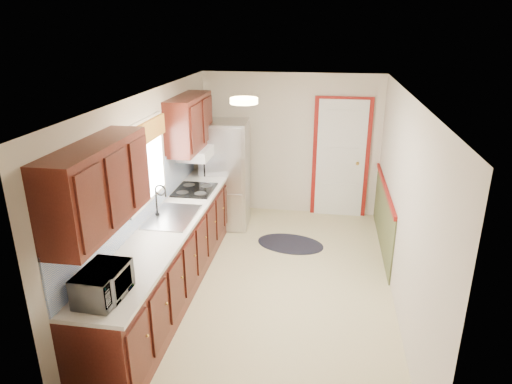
% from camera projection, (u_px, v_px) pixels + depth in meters
% --- Properties ---
extents(room_shell, '(3.20, 5.20, 2.52)m').
position_uv_depth(room_shell, '(273.00, 197.00, 5.43)').
color(room_shell, beige).
rests_on(room_shell, ground).
extents(kitchen_run, '(0.63, 4.00, 2.20)m').
position_uv_depth(kitchen_run, '(167.00, 230.00, 5.47)').
color(kitchen_run, '#3E130E').
rests_on(kitchen_run, ground).
extents(back_wall_trim, '(1.12, 2.30, 2.08)m').
position_uv_depth(back_wall_trim, '(349.00, 170.00, 7.44)').
color(back_wall_trim, maroon).
rests_on(back_wall_trim, ground).
extents(ceiling_fixture, '(0.30, 0.30, 0.06)m').
position_uv_depth(ceiling_fixture, '(244.00, 101.00, 4.88)').
color(ceiling_fixture, '#FFD88C').
rests_on(ceiling_fixture, room_shell).
extents(microwave, '(0.30, 0.51, 0.34)m').
position_uv_depth(microwave, '(102.00, 281.00, 3.83)').
color(microwave, white).
rests_on(microwave, kitchen_run).
extents(refrigerator, '(0.76, 0.74, 1.73)m').
position_uv_depth(refrigerator, '(225.00, 175.00, 7.31)').
color(refrigerator, '#B7B7BC').
rests_on(refrigerator, ground).
extents(rug, '(1.12, 0.83, 0.01)m').
position_uv_depth(rug, '(290.00, 244.00, 6.90)').
color(rug, black).
rests_on(rug, ground).
extents(cooktop, '(0.53, 0.63, 0.02)m').
position_uv_depth(cooktop, '(195.00, 190.00, 6.38)').
color(cooktop, black).
rests_on(cooktop, kitchen_run).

